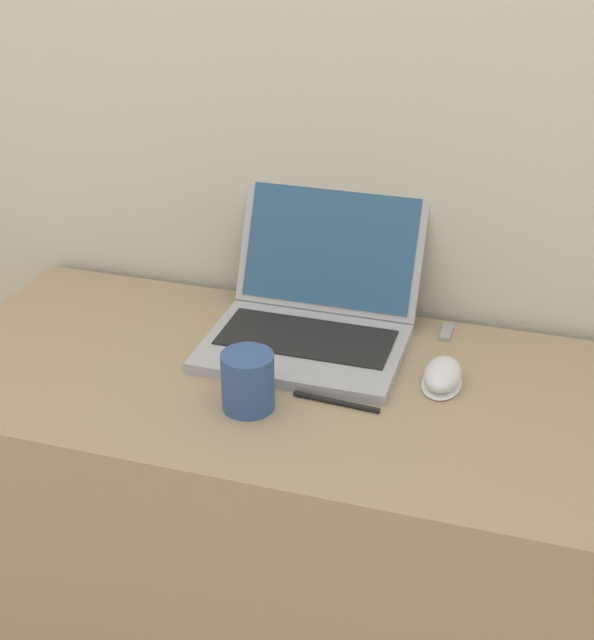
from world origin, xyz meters
TOP-DOWN VIEW (x-y plane):
  - wall_back at (0.00, 0.61)m, footprint 7.00×0.04m
  - desk at (0.00, 0.29)m, footprint 1.18×0.57m
  - laptop at (0.03, 0.44)m, footprint 0.35×0.36m
  - drink_cup at (0.00, 0.19)m, footprint 0.09×0.09m
  - computer_mouse at (0.29, 0.34)m, footprint 0.07×0.11m
  - usb_stick at (0.27, 0.52)m, footprint 0.02×0.06m
  - pen at (0.13, 0.23)m, footprint 0.15×0.02m

SIDE VIEW (x-z plane):
  - desk at x=0.00m, z-range 0.00..0.73m
  - usb_stick at x=0.27m, z-range 0.73..0.74m
  - pen at x=0.13m, z-range 0.73..0.74m
  - computer_mouse at x=0.29m, z-range 0.73..0.77m
  - drink_cup at x=0.00m, z-range 0.73..0.83m
  - laptop at x=0.03m, z-range 0.66..0.90m
  - wall_back at x=0.00m, z-range 0.00..2.50m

